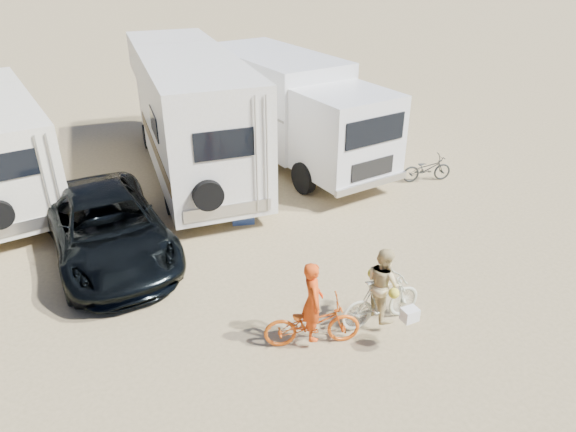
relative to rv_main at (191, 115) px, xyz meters
name	(u,v)px	position (x,y,z in m)	size (l,w,h in m)	color
ground	(285,287)	(-0.20, -6.94, -1.83)	(140.00, 140.00, 0.00)	tan
rv_main	(191,115)	(0.00, 0.00, 0.00)	(2.58, 8.84, 3.67)	white
box_truck	(293,111)	(3.25, -0.46, -0.18)	(2.61, 7.91, 3.30)	silver
dark_suv	(107,227)	(-3.28, -3.95, -1.10)	(2.44, 5.29, 1.47)	black
bike_man	(312,323)	(-0.51, -8.72, -1.37)	(0.61, 1.75, 0.92)	#D3520F
bike_woman	(381,300)	(0.95, -8.78, -1.32)	(0.49, 1.73, 1.04)	beige
rider_man	(312,309)	(-0.51, -8.72, -1.06)	(0.57, 0.37, 1.55)	#D64210
rider_woman	(382,291)	(0.95, -8.78, -1.10)	(0.72, 0.56, 1.48)	#CFB87C
bike_parked	(427,169)	(6.11, -3.84, -1.43)	(0.53, 1.53, 0.80)	#252725
cooler	(243,214)	(0.10, -3.82, -1.61)	(0.57, 0.42, 0.46)	#2C458D
crate	(218,199)	(-0.16, -2.62, -1.65)	(0.45, 0.45, 0.36)	brown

